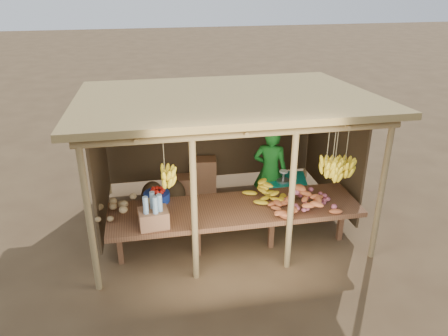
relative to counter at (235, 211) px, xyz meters
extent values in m
plane|color=brown|center=(0.00, 0.95, -0.74)|extent=(60.00, 60.00, 0.00)
cylinder|color=olive|center=(-2.10, -0.55, 0.36)|extent=(0.09, 0.09, 2.20)
cylinder|color=olive|center=(2.10, -0.55, 0.36)|extent=(0.09, 0.09, 2.20)
cylinder|color=olive|center=(-2.10, 2.45, 0.36)|extent=(0.09, 0.09, 2.20)
cylinder|color=olive|center=(2.10, 2.45, 0.36)|extent=(0.09, 0.09, 2.20)
cylinder|color=olive|center=(-0.70, -0.55, 0.36)|extent=(0.09, 0.09, 2.20)
cylinder|color=olive|center=(0.70, -0.55, 0.36)|extent=(0.09, 0.09, 2.20)
cylinder|color=olive|center=(0.00, -0.55, 1.46)|extent=(4.40, 0.09, 0.09)
cylinder|color=olive|center=(0.00, 2.45, 1.46)|extent=(4.40, 0.09, 0.09)
cube|color=#A1844B|center=(0.00, 0.95, 1.55)|extent=(4.70, 3.50, 0.28)
cube|color=#4A3822|center=(0.00, 2.43, 0.47)|extent=(4.20, 0.04, 1.98)
cube|color=#4A3822|center=(-2.08, 1.15, 0.47)|extent=(0.04, 2.40, 1.98)
cube|color=#4A3822|center=(2.08, 1.15, 0.47)|extent=(0.04, 2.40, 1.98)
cube|color=brown|center=(0.00, 0.00, 0.02)|extent=(3.90, 1.05, 0.08)
cube|color=brown|center=(-1.80, 0.00, -0.38)|extent=(0.08, 0.08, 0.72)
cube|color=brown|center=(-0.60, 0.00, -0.38)|extent=(0.08, 0.08, 0.72)
cube|color=brown|center=(0.60, 0.00, -0.38)|extent=(0.08, 0.08, 0.72)
cube|color=brown|center=(1.80, 0.00, -0.38)|extent=(0.08, 0.08, 0.72)
cylinder|color=navy|center=(-1.18, 0.44, 0.13)|extent=(0.41, 0.41, 0.14)
cube|color=#9D6946|center=(-1.26, -0.31, 0.19)|extent=(0.44, 0.36, 0.26)
imported|color=#186D1F|center=(0.88, 1.10, 0.10)|extent=(0.72, 0.60, 1.69)
cube|color=brown|center=(1.12, 1.02, -0.41)|extent=(0.81, 0.73, 0.65)
cube|color=#0D9185|center=(1.12, 1.02, -0.06)|extent=(0.90, 0.82, 0.06)
cube|color=#9D6946|center=(-0.16, 2.15, -0.54)|extent=(0.48, 0.41, 0.35)
cube|color=#9D6946|center=(-0.16, 2.15, -0.19)|extent=(0.48, 0.41, 0.35)
cube|color=#9D6946|center=(-0.65, 2.15, -0.54)|extent=(0.48, 0.41, 0.35)
ellipsoid|color=#4A3822|center=(-1.24, 1.74, -0.48)|extent=(0.44, 0.44, 0.60)
ellipsoid|color=#4A3822|center=(-0.83, 1.74, -0.48)|extent=(0.44, 0.44, 0.60)
camera|label=1|loc=(-1.26, -5.77, 3.41)|focal=35.00mm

